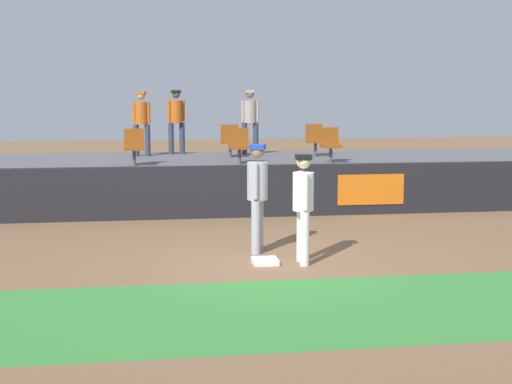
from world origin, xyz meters
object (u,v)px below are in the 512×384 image
at_px(seat_front_left, 134,145).
at_px(seat_back_center, 230,139).
at_px(player_runner_visitor, 257,190).
at_px(seat_front_right, 330,143).
at_px(seat_front_center, 239,144).
at_px(spectator_hooded, 250,117).
at_px(seat_back_right, 315,138).
at_px(spectator_casual, 142,119).
at_px(spectator_capped, 176,117).
at_px(player_fielder_home, 303,201).
at_px(first_base, 265,261).

bearing_deg(seat_front_left, seat_back_center, 36.82).
height_order(player_runner_visitor, seat_front_right, seat_front_right).
xyz_separation_m(seat_front_left, seat_front_center, (2.43, 0.00, 0.00)).
bearing_deg(player_runner_visitor, seat_front_center, -165.55).
bearing_deg(seat_front_center, player_runner_visitor, -93.14).
bearing_deg(spectator_hooded, seat_back_right, 162.12).
bearing_deg(seat_front_center, spectator_casual, 133.08).
height_order(seat_back_center, spectator_capped, spectator_capped).
bearing_deg(player_fielder_home, spectator_capped, -167.03).
height_order(player_fielder_home, seat_back_right, seat_back_right).
xyz_separation_m(first_base, spectator_hooded, (0.88, 8.29, 1.98)).
relative_size(spectator_hooded, spectator_capped, 1.00).
xyz_separation_m(player_fielder_home, spectator_capped, (-1.70, 8.70, 1.02)).
xyz_separation_m(spectator_hooded, spectator_casual, (-2.91, -0.16, -0.03)).
relative_size(player_runner_visitor, seat_back_center, 2.17).
height_order(player_runner_visitor, spectator_hooded, spectator_hooded).
bearing_deg(seat_front_right, seat_back_right, 88.71).
bearing_deg(player_fielder_home, seat_back_right, 167.77).
distance_m(player_fielder_home, spectator_hooded, 8.42).
height_order(player_fielder_home, spectator_capped, spectator_capped).
xyz_separation_m(first_base, player_runner_visitor, (-0.00, 0.83, 1.02)).
bearing_deg(first_base, seat_back_center, 88.15).
relative_size(spectator_hooded, spectator_casual, 1.03).
relative_size(seat_front_left, spectator_casual, 0.50).
relative_size(first_base, player_fielder_home, 0.23).
xyz_separation_m(seat_back_right, spectator_hooded, (-1.62, 0.81, 0.54)).
bearing_deg(first_base, player_fielder_home, -5.37).
bearing_deg(seat_front_center, player_fielder_home, -86.71).
bearing_deg(spectator_hooded, spectator_capped, -1.52).
bearing_deg(first_base, seat_front_left, 110.83).
bearing_deg(spectator_casual, seat_back_center, 176.95).
xyz_separation_m(seat_front_right, seat_back_right, (0.04, 1.80, -0.00)).
bearing_deg(spectator_hooded, seat_front_right, 129.85).
height_order(player_runner_visitor, seat_front_center, seat_front_center).
distance_m(player_runner_visitor, seat_back_center, 6.67).
bearing_deg(seat_front_center, seat_front_left, -179.99).
bearing_deg(seat_back_center, spectator_casual, 163.95).
xyz_separation_m(seat_back_center, spectator_capped, (-1.34, 1.16, 0.53)).
distance_m(spectator_hooded, spectator_casual, 2.91).
relative_size(spectator_capped, spectator_casual, 1.02).
distance_m(seat_front_center, seat_back_right, 2.87).
bearing_deg(seat_back_right, player_runner_visitor, -110.58).
distance_m(player_fielder_home, seat_front_center, 5.77).
height_order(player_runner_visitor, seat_back_center, seat_back_center).
relative_size(seat_back_center, spectator_capped, 0.48).
xyz_separation_m(first_base, spectator_casual, (-2.03, 8.14, 1.95)).
height_order(first_base, player_fielder_home, player_fielder_home).
xyz_separation_m(first_base, seat_back_center, (0.24, 7.48, 1.44)).
distance_m(first_base, seat_front_right, 6.36).
height_order(player_fielder_home, spectator_hooded, spectator_hooded).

